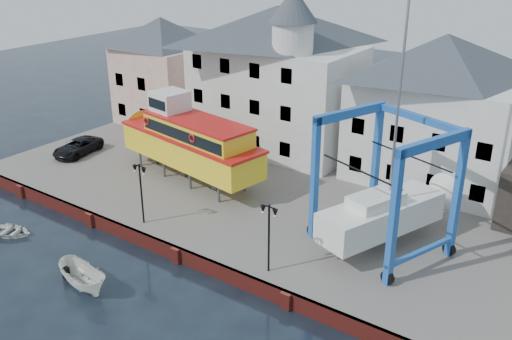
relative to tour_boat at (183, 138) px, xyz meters
The scene contains 13 objects.
ground 11.91m from the tour_boat, 50.77° to the right, with size 140.00×140.00×0.00m, color black.
hardstanding 8.27m from the tour_boat, 18.25° to the left, with size 44.00×22.00×1.00m, color #605A53.
quay_wall 11.67m from the tour_boat, 50.43° to the right, with size 44.00×0.47×1.00m.
building_pink 14.51m from the tour_boat, 139.50° to the left, with size 8.00×7.00×10.30m.
building_white_main 10.49m from the tour_boat, 77.23° to the left, with size 14.00×8.30×14.00m.
building_white_right 19.27m from the tour_boat, 32.72° to the left, with size 12.00×8.00×11.20m.
lamp_post_left 8.08m from the tour_boat, 67.62° to the right, with size 1.12×0.32×4.20m.
lamp_post_right 15.06m from the tour_boat, 29.73° to the right, with size 1.12×0.32×4.20m.
tour_boat is the anchor object (origin of this frame).
travel_lift 17.31m from the tour_boat, ahead, with size 8.59×10.40×15.30m.
van 11.05m from the tour_boat, 169.97° to the right, with size 2.18×4.74×1.32m, color black.
motorboat_a 15.09m from the tour_boat, 71.38° to the right, with size 1.57×4.17×1.61m, color white.
motorboat_d 14.05m from the tour_boat, 109.84° to the right, with size 2.40×3.35×0.69m, color white.
Camera 1 is at (21.44, -21.73, 18.90)m, focal length 40.00 mm.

